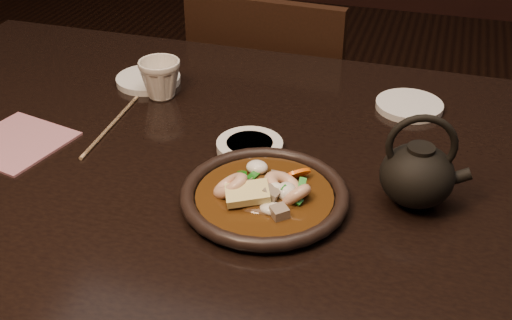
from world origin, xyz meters
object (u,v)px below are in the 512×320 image
(plate, at_px, (264,196))
(tea_cup, at_px, (160,78))
(table, at_px, (266,203))
(teapot, at_px, (418,172))
(chair, at_px, (277,127))

(plate, distance_m, tea_cup, 0.40)
(table, bearing_deg, plate, -75.45)
(table, distance_m, teapot, 0.27)
(chair, height_order, plate, chair)
(table, relative_size, plate, 6.44)
(table, height_order, teapot, teapot)
(chair, bearing_deg, teapot, 123.55)
(table, distance_m, chair, 0.67)
(tea_cup, relative_size, teapot, 0.55)
(chair, relative_size, teapot, 5.86)
(chair, bearing_deg, tea_cup, 78.97)
(table, distance_m, tea_cup, 0.33)
(tea_cup, bearing_deg, table, -33.51)
(chair, bearing_deg, plate, 106.85)
(table, xyz_separation_m, tea_cup, (-0.26, 0.17, 0.12))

